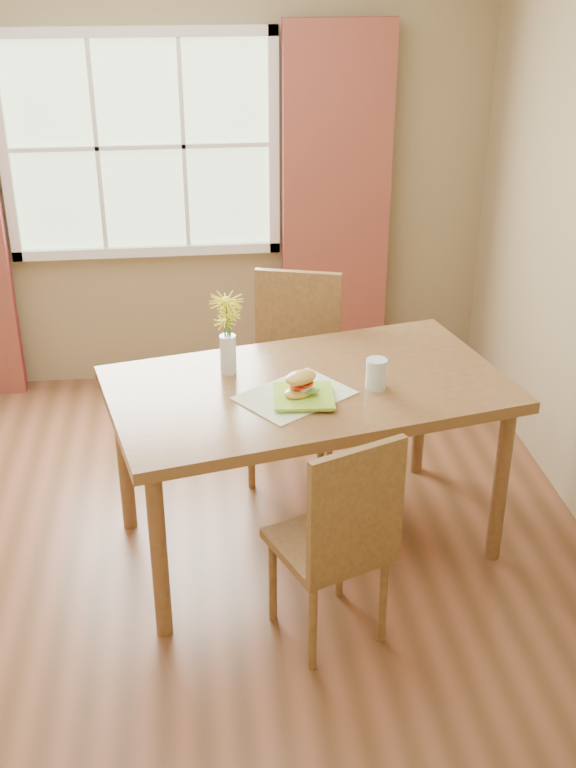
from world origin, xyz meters
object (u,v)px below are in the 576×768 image
(dining_table, at_px, (308,401))
(chair_far, at_px, (295,366))
(flower_vase, at_px, (227,325))
(water_glass, at_px, (376,375))
(croissant_sandwich, at_px, (300,384))
(chair_near, at_px, (340,535))

(dining_table, bearing_deg, chair_far, 75.25)
(chair_far, relative_size, flower_vase, 2.88)
(water_glass, bearing_deg, croissant_sandwich, -167.95)
(croissant_sandwich, bearing_deg, flower_vase, 102.38)
(dining_table, bearing_deg, water_glass, -27.52)
(chair_far, bearing_deg, croissant_sandwich, -79.05)
(water_glass, relative_size, flower_vase, 0.36)
(water_glass, height_order, flower_vase, flower_vase)
(dining_table, xyz_separation_m, croissant_sandwich, (-0.05, -0.15, 0.16))
(croissant_sandwich, relative_size, water_glass, 1.34)
(chair_far, height_order, croissant_sandwich, chair_far)
(dining_table, height_order, chair_near, chair_near)
(chair_near, xyz_separation_m, croissant_sandwich, (-0.09, 0.55, 0.38))
(dining_table, distance_m, chair_near, 0.73)
(chair_near, xyz_separation_m, water_glass, (0.25, 0.62, 0.37))
(dining_table, bearing_deg, flower_vase, 143.70)
(croissant_sandwich, height_order, flower_vase, flower_vase)
(chair_near, height_order, chair_far, chair_far)
(chair_near, distance_m, water_glass, 0.77)
(chair_near, height_order, flower_vase, flower_vase)
(chair_near, height_order, water_glass, water_glass)
(chair_far, relative_size, croissant_sandwich, 5.93)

